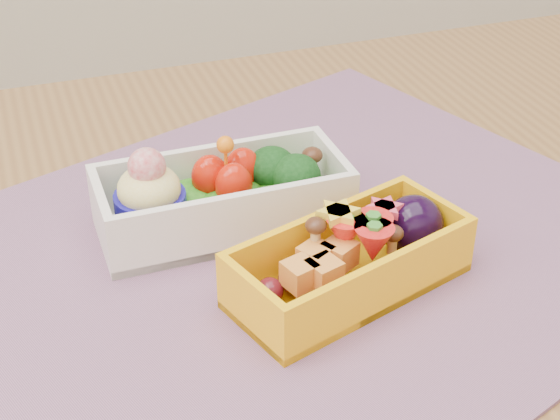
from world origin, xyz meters
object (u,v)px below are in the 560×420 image
object	(u,v)px
bento_white	(221,197)
bento_yellow	(354,258)
table	(345,379)
placemat	(272,261)

from	to	relation	value
bento_white	bento_yellow	bearing A→B (deg)	-58.53
table	bento_yellow	bearing A→B (deg)	-109.68
placemat	bento_yellow	world-z (taller)	bento_yellow
table	bento_yellow	size ratio (longest dim) A/B	6.74
table	placemat	bearing A→B (deg)	144.73
bento_white	table	bearing A→B (deg)	-51.97
table	bento_yellow	xyz separation A→B (m)	(-0.01, -0.02, 0.13)
table	bento_white	world-z (taller)	bento_white
table	bento_yellow	world-z (taller)	bento_yellow
table	bento_white	distance (m)	0.17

